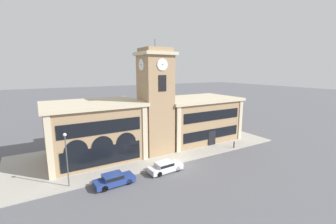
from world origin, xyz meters
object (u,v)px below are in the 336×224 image
(bollard, at_px, (234,145))
(parked_car_mid, at_px, (165,167))
(street_lamp, at_px, (66,152))
(parked_car_near, at_px, (114,179))

(bollard, bearing_deg, parked_car_mid, -173.02)
(parked_car_mid, bearing_deg, bollard, 4.03)
(parked_car_mid, height_order, street_lamp, street_lamp)
(parked_car_near, relative_size, street_lamp, 0.75)
(parked_car_near, height_order, street_lamp, street_lamp)
(parked_car_near, xyz_separation_m, bollard, (20.11, 1.68, -0.02))
(bollard, bearing_deg, parked_car_near, -175.24)
(parked_car_near, height_order, parked_car_mid, parked_car_near)
(street_lamp, bearing_deg, bollard, -0.61)
(street_lamp, xyz_separation_m, bollard, (24.43, -0.26, -3.35))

